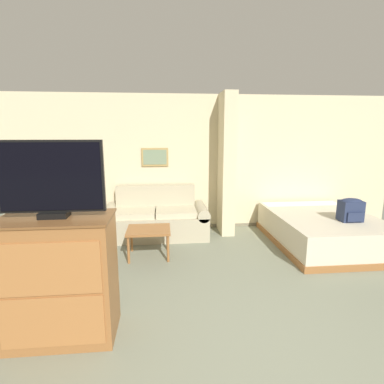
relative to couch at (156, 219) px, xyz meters
name	(u,v)px	position (x,y,z in m)	size (l,w,h in m)	color
wall_back	(205,163)	(0.97, 0.48, 0.97)	(7.69, 0.16, 2.60)	beige
wall_partition_pillar	(226,165)	(1.33, 0.12, 0.98)	(0.24, 0.60, 2.60)	beige
couch	(156,219)	(0.00, 0.00, 0.00)	(1.90, 0.84, 0.91)	#B7AD8E
coffee_table	(149,232)	(-0.09, -0.94, 0.07)	(0.66, 0.54, 0.45)	#996033
side_table	(92,216)	(-1.13, -0.09, 0.12)	(0.47, 0.47, 0.52)	#996033
table_lamp	(90,195)	(-1.13, -0.09, 0.49)	(0.32, 0.32, 0.44)	tan
tv_dresser	(60,279)	(-0.81, -2.73, 0.26)	(0.98, 0.56, 1.16)	#996033
tv	(51,179)	(-0.81, -2.73, 1.18)	(0.89, 0.16, 0.67)	black
bed	(322,229)	(2.85, -0.68, -0.06)	(1.64, 2.12, 0.52)	#996033
backpack	(351,209)	(3.08, -1.07, 0.38)	(0.34, 0.26, 0.36)	#232D4C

